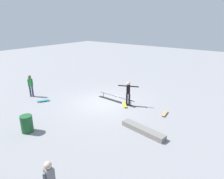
# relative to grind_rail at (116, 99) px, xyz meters

# --- Properties ---
(ground_plane) EXTENTS (60.00, 60.00, 0.00)m
(ground_plane) POSITION_rel_grind_rail_xyz_m (0.49, 0.66, -0.17)
(ground_plane) COLOR gray
(grind_rail) EXTENTS (3.10, 0.33, 0.39)m
(grind_rail) POSITION_rel_grind_rail_xyz_m (0.00, 0.00, 0.00)
(grind_rail) COLOR black
(grind_rail) RESTS_ON ground_plane
(skate_ledge) EXTENTS (2.44, 0.79, 0.26)m
(skate_ledge) POSITION_rel_grind_rail_xyz_m (-3.37, 2.44, -0.04)
(skate_ledge) COLOR gray
(skate_ledge) RESTS_ON ground_plane
(skater_main) EXTENTS (1.22, 0.59, 1.61)m
(skater_main) POSITION_rel_grind_rail_xyz_m (-1.00, 0.11, 0.77)
(skater_main) COLOR black
(skater_main) RESTS_ON ground_plane
(skateboard_main) EXTENTS (0.69, 0.73, 0.09)m
(skateboard_main) POSITION_rel_grind_rail_xyz_m (-0.85, 0.29, -0.10)
(skateboard_main) COLOR yellow
(skateboard_main) RESTS_ON ground_plane
(bystander_green_shirt) EXTENTS (0.28, 0.32, 1.58)m
(bystander_green_shirt) POSITION_rel_grind_rail_xyz_m (5.48, 2.91, 0.73)
(bystander_green_shirt) COLOR #2D3351
(bystander_green_shirt) RESTS_ON ground_plane
(loose_skateboard_teal) EXTENTS (0.58, 0.79, 0.09)m
(loose_skateboard_teal) POSITION_rel_grind_rail_xyz_m (3.95, 3.04, -0.10)
(loose_skateboard_teal) COLOR teal
(loose_skateboard_teal) RESTS_ON ground_plane
(loose_skateboard_natural) EXTENTS (0.34, 0.82, 0.09)m
(loose_skateboard_natural) POSITION_rel_grind_rail_xyz_m (-3.44, -0.08, -0.10)
(loose_skateboard_natural) COLOR tan
(loose_skateboard_natural) RESTS_ON ground_plane
(trash_bin) EXTENTS (0.58, 0.58, 0.86)m
(trash_bin) POSITION_rel_grind_rail_xyz_m (1.25, 5.82, 0.26)
(trash_bin) COLOR #1E592D
(trash_bin) RESTS_ON ground_plane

